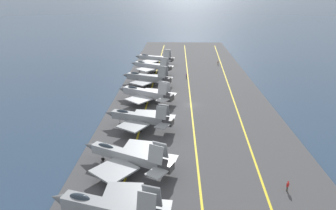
{
  "coord_description": "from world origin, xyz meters",
  "views": [
    {
      "loc": [
        -72.11,
        3.61,
        28.33
      ],
      "look_at": [
        -6.55,
        5.73,
        2.9
      ],
      "focal_mm": 32.0,
      "sensor_mm": 36.0,
      "label": 1
    }
  ],
  "objects_px": {
    "crew_brown_vest": "(218,63)",
    "crew_purple_vest": "(186,75)",
    "parked_jet_seventh": "(154,58)",
    "crew_red_vest": "(288,186)",
    "parked_jet_fifth": "(146,78)",
    "parked_jet_nearest": "(108,210)",
    "parked_jet_third": "(139,118)",
    "parked_jet_second": "(128,156)",
    "parked_jet_fourth": "(145,93)",
    "parked_jet_sixth": "(151,66)"
  },
  "relations": [
    {
      "from": "crew_purple_vest",
      "to": "parked_jet_fourth",
      "type": "bearing_deg",
      "value": 153.85
    },
    {
      "from": "parked_jet_seventh",
      "to": "crew_red_vest",
      "type": "distance_m",
      "value": 83.78
    },
    {
      "from": "parked_jet_second",
      "to": "parked_jet_sixth",
      "type": "height_order",
      "value": "parked_jet_sixth"
    },
    {
      "from": "parked_jet_third",
      "to": "parked_jet_seventh",
      "type": "relative_size",
      "value": 0.95
    },
    {
      "from": "crew_purple_vest",
      "to": "parked_jet_seventh",
      "type": "bearing_deg",
      "value": 31.91
    },
    {
      "from": "parked_jet_fourth",
      "to": "parked_jet_second",
      "type": "bearing_deg",
      "value": -179.4
    },
    {
      "from": "parked_jet_second",
      "to": "crew_brown_vest",
      "type": "distance_m",
      "value": 77.79
    },
    {
      "from": "parked_jet_fifth",
      "to": "crew_brown_vest",
      "type": "height_order",
      "value": "parked_jet_fifth"
    },
    {
      "from": "parked_jet_second",
      "to": "parked_jet_fourth",
      "type": "xyz_separation_m",
      "value": [
        31.67,
        0.33,
        0.09
      ]
    },
    {
      "from": "parked_jet_fifth",
      "to": "parked_jet_fourth",
      "type": "bearing_deg",
      "value": -175.44
    },
    {
      "from": "parked_jet_nearest",
      "to": "parked_jet_second",
      "type": "relative_size",
      "value": 0.94
    },
    {
      "from": "parked_jet_nearest",
      "to": "crew_brown_vest",
      "type": "xyz_separation_m",
      "value": [
        87.43,
        -24.22,
        -1.86
      ]
    },
    {
      "from": "parked_jet_second",
      "to": "crew_brown_vest",
      "type": "height_order",
      "value": "parked_jet_second"
    },
    {
      "from": "parked_jet_sixth",
      "to": "parked_jet_fourth",
      "type": "bearing_deg",
      "value": -178.14
    },
    {
      "from": "parked_jet_nearest",
      "to": "parked_jet_second",
      "type": "distance_m",
      "value": 13.46
    },
    {
      "from": "parked_jet_second",
      "to": "parked_jet_seventh",
      "type": "relative_size",
      "value": 1.03
    },
    {
      "from": "parked_jet_second",
      "to": "crew_red_vest",
      "type": "xyz_separation_m",
      "value": [
        -5.35,
        -24.48,
        -1.32
      ]
    },
    {
      "from": "parked_jet_third",
      "to": "crew_purple_vest",
      "type": "height_order",
      "value": "parked_jet_third"
    },
    {
      "from": "parked_jet_fifth",
      "to": "parked_jet_seventh",
      "type": "bearing_deg",
      "value": -0.81
    },
    {
      "from": "parked_jet_third",
      "to": "parked_jet_second",
      "type": "bearing_deg",
      "value": 179.55
    },
    {
      "from": "parked_jet_nearest",
      "to": "crew_red_vest",
      "type": "height_order",
      "value": "parked_jet_nearest"
    },
    {
      "from": "parked_jet_fourth",
      "to": "parked_jet_seventh",
      "type": "bearing_deg",
      "value": 1.05
    },
    {
      "from": "parked_jet_sixth",
      "to": "crew_red_vest",
      "type": "xyz_separation_m",
      "value": [
        -65.88,
        -25.75,
        -1.72
      ]
    },
    {
      "from": "parked_jet_nearest",
      "to": "parked_jet_fifth",
      "type": "relative_size",
      "value": 0.96
    },
    {
      "from": "crew_brown_vest",
      "to": "crew_purple_vest",
      "type": "height_order",
      "value": "crew_brown_vest"
    },
    {
      "from": "parked_jet_sixth",
      "to": "parked_jet_seventh",
      "type": "xyz_separation_m",
      "value": [
        13.88,
        -0.15,
        -0.25
      ]
    },
    {
      "from": "crew_purple_vest",
      "to": "crew_red_vest",
      "type": "bearing_deg",
      "value": -167.43
    },
    {
      "from": "parked_jet_nearest",
      "to": "parked_jet_sixth",
      "type": "xyz_separation_m",
      "value": [
        73.99,
        1.08,
        -0.12
      ]
    },
    {
      "from": "parked_jet_fourth",
      "to": "crew_red_vest",
      "type": "relative_size",
      "value": 9.59
    },
    {
      "from": "parked_jet_second",
      "to": "crew_brown_vest",
      "type": "relative_size",
      "value": 10.06
    },
    {
      "from": "parked_jet_second",
      "to": "crew_brown_vest",
      "type": "bearing_deg",
      "value": -18.0
    },
    {
      "from": "parked_jet_fourth",
      "to": "parked_jet_fifth",
      "type": "relative_size",
      "value": 0.99
    },
    {
      "from": "crew_purple_vest",
      "to": "crew_brown_vest",
      "type": "bearing_deg",
      "value": -34.18
    },
    {
      "from": "parked_jet_second",
      "to": "parked_jet_third",
      "type": "height_order",
      "value": "parked_jet_third"
    },
    {
      "from": "parked_jet_seventh",
      "to": "crew_brown_vest",
      "type": "xyz_separation_m",
      "value": [
        -0.44,
        -25.15,
        -1.49
      ]
    },
    {
      "from": "parked_jet_seventh",
      "to": "parked_jet_fourth",
      "type": "bearing_deg",
      "value": -178.95
    },
    {
      "from": "parked_jet_second",
      "to": "parked_jet_third",
      "type": "bearing_deg",
      "value": -0.45
    },
    {
      "from": "parked_jet_fifth",
      "to": "crew_red_vest",
      "type": "bearing_deg",
      "value": -153.35
    },
    {
      "from": "parked_jet_nearest",
      "to": "parked_jet_third",
      "type": "xyz_separation_m",
      "value": [
        28.44,
        -0.31,
        -0.15
      ]
    },
    {
      "from": "parked_jet_sixth",
      "to": "parked_jet_seventh",
      "type": "relative_size",
      "value": 0.98
    },
    {
      "from": "parked_jet_nearest",
      "to": "parked_jet_sixth",
      "type": "distance_m",
      "value": 74.0
    },
    {
      "from": "parked_jet_third",
      "to": "crew_brown_vest",
      "type": "relative_size",
      "value": 9.34
    },
    {
      "from": "parked_jet_second",
      "to": "crew_red_vest",
      "type": "bearing_deg",
      "value": -102.32
    },
    {
      "from": "crew_brown_vest",
      "to": "crew_red_vest",
      "type": "distance_m",
      "value": 79.32
    },
    {
      "from": "parked_jet_third",
      "to": "parked_jet_fourth",
      "type": "distance_m",
      "value": 16.68
    },
    {
      "from": "parked_jet_fifth",
      "to": "crew_red_vest",
      "type": "distance_m",
      "value": 57.96
    },
    {
      "from": "parked_jet_third",
      "to": "parked_jet_seventh",
      "type": "distance_m",
      "value": 59.44
    },
    {
      "from": "parked_jet_nearest",
      "to": "crew_purple_vest",
      "type": "xyz_separation_m",
      "value": [
        68.32,
        -11.25,
        -1.87
      ]
    },
    {
      "from": "parked_jet_sixth",
      "to": "crew_purple_vest",
      "type": "distance_m",
      "value": 13.68
    },
    {
      "from": "parked_jet_fourth",
      "to": "crew_purple_vest",
      "type": "distance_m",
      "value": 25.88
    }
  ]
}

